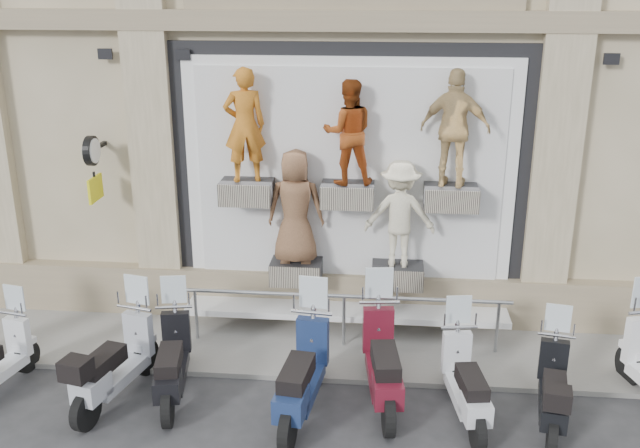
{
  "coord_description": "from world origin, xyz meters",
  "views": [
    {
      "loc": [
        0.55,
        -7.76,
        5.45
      ],
      "look_at": [
        -0.36,
        1.9,
        2.08
      ],
      "focal_mm": 40.0,
      "sensor_mm": 36.0,
      "label": 1
    }
  ],
  "objects_px": {
    "scooter_c": "(114,348)",
    "scooter_d": "(171,347)",
    "scooter_h": "(555,375)",
    "clock_sign_bracket": "(93,160)",
    "scooter_f": "(383,346)",
    "scooter_e": "(302,358)",
    "scooter_g": "(467,368)",
    "guard_rail": "(344,322)"
  },
  "relations": [
    {
      "from": "scooter_c",
      "to": "scooter_d",
      "type": "relative_size",
      "value": 1.03
    },
    {
      "from": "clock_sign_bracket",
      "to": "scooter_f",
      "type": "bearing_deg",
      "value": -22.15
    },
    {
      "from": "guard_rail",
      "to": "scooter_e",
      "type": "relative_size",
      "value": 2.44
    },
    {
      "from": "scooter_c",
      "to": "scooter_h",
      "type": "relative_size",
      "value": 1.1
    },
    {
      "from": "scooter_c",
      "to": "scooter_h",
      "type": "xyz_separation_m",
      "value": [
        5.72,
        -0.03,
        -0.07
      ]
    },
    {
      "from": "clock_sign_bracket",
      "to": "scooter_h",
      "type": "distance_m",
      "value": 7.31
    },
    {
      "from": "scooter_e",
      "to": "scooter_g",
      "type": "distance_m",
      "value": 2.11
    },
    {
      "from": "scooter_e",
      "to": "scooter_f",
      "type": "height_order",
      "value": "scooter_e"
    },
    {
      "from": "scooter_h",
      "to": "clock_sign_bracket",
      "type": "bearing_deg",
      "value": 172.66
    },
    {
      "from": "scooter_c",
      "to": "scooter_g",
      "type": "distance_m",
      "value": 4.63
    },
    {
      "from": "clock_sign_bracket",
      "to": "guard_rail",
      "type": "bearing_deg",
      "value": -6.84
    },
    {
      "from": "guard_rail",
      "to": "scooter_h",
      "type": "height_order",
      "value": "scooter_h"
    },
    {
      "from": "clock_sign_bracket",
      "to": "scooter_h",
      "type": "height_order",
      "value": "clock_sign_bracket"
    },
    {
      "from": "scooter_d",
      "to": "scooter_e",
      "type": "distance_m",
      "value": 1.82
    },
    {
      "from": "scooter_g",
      "to": "scooter_h",
      "type": "relative_size",
      "value": 1.03
    },
    {
      "from": "scooter_e",
      "to": "scooter_h",
      "type": "height_order",
      "value": "scooter_e"
    },
    {
      "from": "scooter_e",
      "to": "scooter_h",
      "type": "xyz_separation_m",
      "value": [
        3.19,
        0.1,
        -0.13
      ]
    },
    {
      "from": "scooter_c",
      "to": "scooter_e",
      "type": "xyz_separation_m",
      "value": [
        2.53,
        -0.12,
        0.06
      ]
    },
    {
      "from": "scooter_f",
      "to": "scooter_g",
      "type": "relative_size",
      "value": 1.14
    },
    {
      "from": "scooter_d",
      "to": "scooter_h",
      "type": "relative_size",
      "value": 1.07
    },
    {
      "from": "scooter_f",
      "to": "scooter_g",
      "type": "height_order",
      "value": "scooter_f"
    },
    {
      "from": "scooter_c",
      "to": "scooter_d",
      "type": "bearing_deg",
      "value": 24.67
    },
    {
      "from": "clock_sign_bracket",
      "to": "scooter_g",
      "type": "height_order",
      "value": "clock_sign_bracket"
    },
    {
      "from": "guard_rail",
      "to": "scooter_e",
      "type": "distance_m",
      "value": 1.87
    },
    {
      "from": "scooter_c",
      "to": "scooter_d",
      "type": "distance_m",
      "value": 0.75
    },
    {
      "from": "scooter_g",
      "to": "clock_sign_bracket",
      "type": "bearing_deg",
      "value": 150.73
    },
    {
      "from": "scooter_d",
      "to": "scooter_c",
      "type": "bearing_deg",
      "value": -178.42
    },
    {
      "from": "guard_rail",
      "to": "scooter_c",
      "type": "relative_size",
      "value": 2.61
    },
    {
      "from": "scooter_e",
      "to": "scooter_h",
      "type": "distance_m",
      "value": 3.2
    },
    {
      "from": "scooter_g",
      "to": "scooter_h",
      "type": "height_order",
      "value": "scooter_g"
    },
    {
      "from": "scooter_c",
      "to": "scooter_d",
      "type": "xyz_separation_m",
      "value": [
        0.73,
        0.15,
        -0.02
      ]
    },
    {
      "from": "scooter_f",
      "to": "scooter_g",
      "type": "bearing_deg",
      "value": -22.03
    },
    {
      "from": "scooter_e",
      "to": "scooter_f",
      "type": "xyz_separation_m",
      "value": [
        1.03,
        0.42,
        -0.0
      ]
    },
    {
      "from": "clock_sign_bracket",
      "to": "scooter_e",
      "type": "xyz_separation_m",
      "value": [
        3.47,
        -2.25,
        -1.96
      ]
    },
    {
      "from": "scooter_d",
      "to": "scooter_h",
      "type": "distance_m",
      "value": 5.0
    },
    {
      "from": "guard_rail",
      "to": "scooter_h",
      "type": "xyz_separation_m",
      "value": [
        2.76,
        -1.69,
        0.25
      ]
    },
    {
      "from": "scooter_f",
      "to": "scooter_h",
      "type": "distance_m",
      "value": 2.19
    },
    {
      "from": "scooter_c",
      "to": "scooter_g",
      "type": "bearing_deg",
      "value": 13.29
    },
    {
      "from": "scooter_c",
      "to": "scooter_h",
      "type": "bearing_deg",
      "value": 12.97
    },
    {
      "from": "guard_rail",
      "to": "clock_sign_bracket",
      "type": "height_order",
      "value": "clock_sign_bracket"
    },
    {
      "from": "guard_rail",
      "to": "scooter_f",
      "type": "height_order",
      "value": "scooter_f"
    },
    {
      "from": "guard_rail",
      "to": "scooter_g",
      "type": "relative_size",
      "value": 2.8
    }
  ]
}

